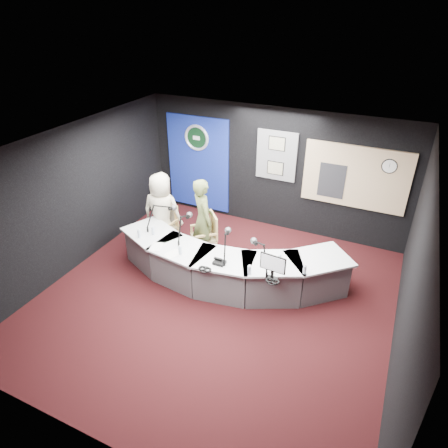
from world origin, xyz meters
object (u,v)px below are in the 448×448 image
at_px(armchair_left, 163,227).
at_px(armchair_right, 204,238).
at_px(person_woman, 203,219).
at_px(broadcast_desk, 226,265).
at_px(person_man, 162,212).

xyz_separation_m(armchair_left, armchair_right, (0.95, 0.04, -0.06)).
relative_size(armchair_left, armchair_right, 1.14).
relative_size(armchair_right, person_woman, 0.50).
distance_m(broadcast_desk, armchair_left, 1.82).
distance_m(armchair_left, person_man, 0.36).
height_order(broadcast_desk, armchair_right, armchair_right).
bearing_deg(armchair_left, broadcast_desk, -9.50).
bearing_deg(person_woman, person_man, 45.93).
bearing_deg(person_woman, armchair_right, -0.00).
bearing_deg(armchair_right, person_man, -129.56).
bearing_deg(armchair_left, person_man, 0.00).
bearing_deg(armchair_right, broadcast_desk, 10.58).
bearing_deg(broadcast_desk, person_woman, 142.48).
xyz_separation_m(armchair_left, person_man, (0.00, 0.00, 0.36)).
bearing_deg(broadcast_desk, armchair_left, 162.13).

